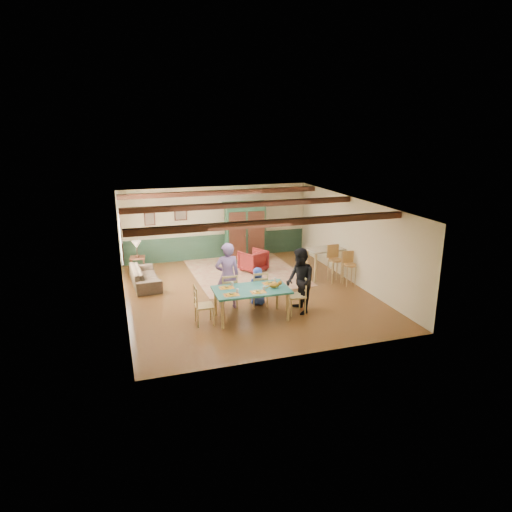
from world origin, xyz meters
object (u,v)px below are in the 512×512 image
object	(u,v)px
dining_table	(251,304)
dining_chair_far_right	(259,288)
person_man	(227,276)
armchair	(253,261)
cat	(274,285)
sofa	(145,276)
dining_chair_far_left	(228,291)
dining_chair_end_left	(204,305)
table_lamp	(137,249)
counter_table	(325,263)
end_table	(138,265)
bar_stool_left	(335,264)
armoire	(245,232)
dining_chair_end_right	(296,295)
person_woman	(300,281)
person_child	(258,286)
bar_stool_right	(350,269)

from	to	relation	value
dining_table	dining_chair_far_right	world-z (taller)	dining_chair_far_right
person_man	armchair	distance (m)	3.42
cat	sofa	xyz separation A→B (m)	(-3.00, 3.58, -0.61)
dining_chair_far_right	dining_chair_far_left	bearing A→B (deg)	0.00
sofa	dining_chair_end_left	bearing A→B (deg)	-164.00
dining_chair_far_right	sofa	size ratio (longest dim) A/B	0.51
table_lamp	counter_table	xyz separation A→B (m)	(5.83, -2.22, -0.38)
armchair	table_lamp	bearing A→B (deg)	-39.72
armchair	end_table	distance (m)	3.89
dining_table	counter_table	bearing A→B (deg)	36.70
sofa	person_man	bearing A→B (deg)	-145.28
counter_table	bar_stool_left	world-z (taller)	bar_stool_left
sofa	armoire	bearing A→B (deg)	-70.91
dining_chair_far_left	sofa	xyz separation A→B (m)	(-2.01, 2.67, -0.22)
dining_chair_end_right	end_table	world-z (taller)	dining_chair_end_right
person_woman	armchair	world-z (taller)	person_woman
person_child	dining_chair_far_right	bearing A→B (deg)	90.00
table_lamp	armchair	bearing A→B (deg)	-12.58
dining_chair_far_left	bar_stool_left	world-z (taller)	bar_stool_left
person_man	sofa	xyz separation A→B (m)	(-2.01, 2.59, -0.64)
armoire	counter_table	size ratio (longest dim) A/B	1.86
sofa	counter_table	bearing A→B (deg)	-103.22
dining_table	armchair	bearing A→B (deg)	71.96
dining_chair_far_right	bar_stool_right	xyz separation A→B (m)	(3.23, 0.74, 0.02)
end_table	bar_stool_left	distance (m)	6.54
table_lamp	bar_stool_right	size ratio (longest dim) A/B	0.51
sofa	counter_table	size ratio (longest dim) A/B	1.67
counter_table	bar_stool_left	bearing A→B (deg)	-80.13
dining_table	cat	bearing A→B (deg)	-11.58
person_woman	end_table	world-z (taller)	person_woman
sofa	table_lamp	size ratio (longest dim) A/B	3.63
bar_stool_left	cat	bearing A→B (deg)	-143.77
cat	armchair	xyz separation A→B (m)	(0.65, 3.93, -0.53)
person_man	table_lamp	world-z (taller)	person_man
dining_chair_end_left	counter_table	bearing A→B (deg)	-60.56
dining_chair_far_left	dining_table	bearing A→B (deg)	119.05
dining_table	bar_stool_left	bearing A→B (deg)	29.44
person_child	bar_stool_right	bearing A→B (deg)	-167.22
dining_chair_end_right	person_child	bearing A→B (deg)	-136.85
dining_table	table_lamp	xyz separation A→B (m)	(-2.55, 4.66, 0.47)
dining_chair_end_left	armoire	size ratio (longest dim) A/B	0.46
armoire	sofa	world-z (taller)	armoire
dining_chair_far_right	end_table	size ratio (longest dim) A/B	1.71
dining_chair_end_right	table_lamp	size ratio (longest dim) A/B	1.87
dining_table	table_lamp	bearing A→B (deg)	118.73
dining_chair_end_left	counter_table	xyz separation A→B (m)	(4.50, 2.41, -0.02)
person_child	dining_chair_end_right	bearing A→B (deg)	133.15
armchair	table_lamp	distance (m)	3.92
dining_chair_end_left	cat	bearing A→B (deg)	-93.37
dining_chair_end_right	armchair	distance (m)	3.84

